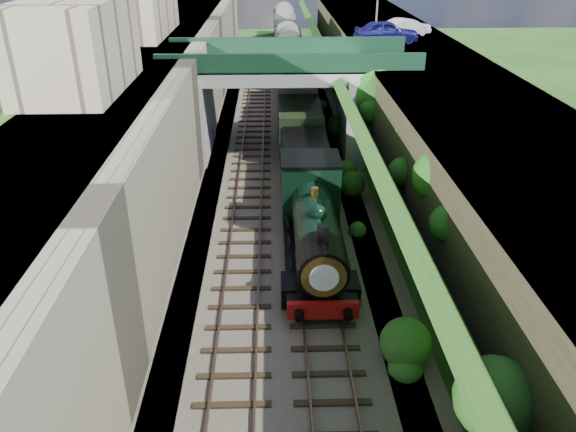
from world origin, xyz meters
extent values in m
plane|color=#1E4714|center=(0.00, 0.00, 0.00)|extent=(160.00, 160.00, 0.00)
cube|color=#473F38|center=(0.00, 20.00, 0.10)|extent=(10.00, 90.00, 0.20)
cube|color=#756B56|center=(-5.50, 20.00, 3.50)|extent=(1.00, 90.00, 7.00)
cube|color=#262628|center=(-9.00, 20.00, 3.50)|extent=(6.00, 90.00, 7.00)
cube|color=#262628|center=(9.50, 20.00, 3.12)|extent=(8.00, 90.00, 6.25)
cube|color=#1E4714|center=(5.00, 20.00, 2.70)|extent=(4.02, 90.00, 6.36)
sphere|color=#194C14|center=(5.03, -1.95, 2.95)|extent=(2.22, 2.22, 2.22)
sphere|color=#194C14|center=(3.85, 2.57, 1.04)|extent=(1.80, 1.80, 1.80)
sphere|color=#194C14|center=(5.77, 5.35, 4.16)|extent=(1.50, 1.50, 1.50)
sphere|color=#194C14|center=(6.16, 8.35, 4.79)|extent=(2.26, 2.26, 2.26)
sphere|color=#194C14|center=(5.44, 11.63, 3.61)|extent=(1.40, 1.40, 1.40)
sphere|color=#194C14|center=(6.15, 13.98, 4.76)|extent=(1.39, 1.39, 1.39)
sphere|color=#194C14|center=(3.85, 16.21, 1.03)|extent=(1.45, 1.45, 1.45)
sphere|color=#194C14|center=(5.66, 20.95, 3.98)|extent=(2.10, 2.10, 2.10)
sphere|color=#194C14|center=(5.52, 23.73, 3.75)|extent=(2.11, 2.11, 2.11)
sphere|color=#194C14|center=(4.06, 25.70, 1.37)|extent=(1.62, 1.62, 1.62)
sphere|color=#194C14|center=(5.27, 29.42, 3.34)|extent=(1.37, 1.37, 1.37)
sphere|color=#194C14|center=(5.45, 31.02, 3.63)|extent=(1.50, 1.50, 1.50)
sphere|color=#194C14|center=(6.14, 34.93, 4.76)|extent=(2.16, 2.16, 2.16)
sphere|color=#194C14|center=(5.47, 38.37, 3.66)|extent=(1.43, 1.43, 1.43)
sphere|color=#194C14|center=(5.68, 40.07, 4.01)|extent=(1.51, 1.51, 1.51)
cube|color=black|center=(-2.00, 20.00, 0.24)|extent=(2.50, 90.00, 0.07)
cube|color=brown|center=(-2.72, 20.00, 0.33)|extent=(0.08, 90.00, 0.14)
cube|color=brown|center=(-1.28, 20.00, 0.33)|extent=(0.08, 90.00, 0.14)
cube|color=black|center=(1.20, 20.00, 0.24)|extent=(2.50, 90.00, 0.07)
cube|color=brown|center=(0.48, 20.00, 0.33)|extent=(0.08, 90.00, 0.14)
cube|color=brown|center=(1.92, 20.00, 0.33)|extent=(0.08, 90.00, 0.14)
cube|color=gray|center=(0.50, 24.00, 5.70)|extent=(16.00, 6.00, 0.90)
cube|color=#163D25|center=(0.50, 21.15, 6.65)|extent=(16.00, 0.30, 1.20)
cube|color=#163D25|center=(0.50, 26.85, 6.65)|extent=(16.00, 0.30, 1.20)
cube|color=gray|center=(-5.50, 24.00, 2.85)|extent=(1.40, 6.40, 5.70)
cube|color=gray|center=(5.20, 24.00, 2.85)|extent=(2.40, 6.40, 5.70)
cube|color=gray|center=(-9.50, 14.00, 9.00)|extent=(4.00, 8.00, 4.00)
cylinder|color=black|center=(5.80, 21.95, 2.20)|extent=(0.30, 0.30, 4.40)
sphere|color=#194C14|center=(5.80, 21.95, 4.80)|extent=(3.60, 3.60, 3.60)
sphere|color=#194C14|center=(6.30, 22.75, 4.20)|extent=(2.40, 2.40, 2.40)
imported|color=navy|center=(7.91, 30.44, 7.05)|extent=(4.82, 2.18, 1.61)
imported|color=#BCBBC0|center=(10.03, 33.38, 6.93)|extent=(4.29, 3.24, 1.35)
cube|color=black|center=(1.20, 8.75, 0.50)|extent=(2.40, 8.40, 0.60)
cube|color=black|center=(1.20, 9.75, 1.05)|extent=(2.70, 10.00, 0.35)
cube|color=maroon|center=(1.20, 4.65, 0.95)|extent=(2.70, 0.25, 0.70)
cylinder|color=black|center=(1.20, 8.95, 2.35)|extent=(1.90, 5.60, 1.90)
cylinder|color=black|center=(1.20, 5.65, 2.35)|extent=(1.96, 1.80, 1.96)
cylinder|color=white|center=(1.20, 4.67, 2.35)|extent=(1.10, 0.05, 1.10)
cylinder|color=black|center=(1.20, 5.65, 3.55)|extent=(0.44, 0.44, 0.90)
sphere|color=black|center=(1.20, 7.95, 3.35)|extent=(0.76, 0.76, 0.76)
cylinder|color=#A57F33|center=(1.20, 9.75, 3.45)|extent=(0.32, 0.32, 0.50)
cube|color=black|center=(1.20, 12.55, 2.50)|extent=(2.75, 2.40, 2.80)
cube|color=black|center=(1.20, 12.55, 3.95)|extent=(2.85, 2.50, 0.15)
cube|color=black|center=(-0.05, 6.15, 0.85)|extent=(0.60, 1.40, 0.90)
cube|color=black|center=(2.45, 6.15, 0.85)|extent=(0.60, 1.40, 0.90)
cube|color=black|center=(1.20, 16.95, 0.45)|extent=(2.30, 6.00, 0.50)
cube|color=black|center=(1.20, 16.95, 0.70)|extent=(2.60, 6.00, 0.50)
cube|color=black|center=(1.20, 16.95, 1.90)|extent=(2.70, 6.00, 2.40)
cube|color=black|center=(1.20, 16.95, 3.15)|extent=(2.50, 5.60, 0.20)
cube|color=black|center=(1.20, 29.55, 0.40)|extent=(2.30, 17.00, 0.40)
cube|color=black|center=(1.20, 29.55, 0.65)|extent=(2.50, 17.00, 0.50)
cube|color=black|center=(1.20, 29.55, 2.15)|extent=(2.80, 18.00, 2.70)
cube|color=slate|center=(1.20, 29.55, 3.65)|extent=(2.90, 18.00, 0.50)
cube|color=black|center=(1.20, 48.35, 0.40)|extent=(2.30, 17.00, 0.40)
cube|color=black|center=(1.20, 48.35, 0.65)|extent=(2.50, 17.00, 0.50)
cube|color=black|center=(1.20, 48.35, 2.15)|extent=(2.80, 18.00, 2.70)
cube|color=slate|center=(1.20, 48.35, 3.65)|extent=(2.90, 18.00, 0.50)
cube|color=black|center=(1.20, 67.15, 0.40)|extent=(2.30, 17.00, 0.40)
cube|color=black|center=(1.20, 67.15, 0.65)|extent=(2.50, 17.00, 0.50)
cube|color=black|center=(1.20, 67.15, 2.15)|extent=(2.80, 18.00, 2.70)
cube|color=slate|center=(1.20, 67.15, 3.65)|extent=(2.90, 18.00, 0.50)
camera|label=1|loc=(-0.60, -12.45, 13.58)|focal=35.00mm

